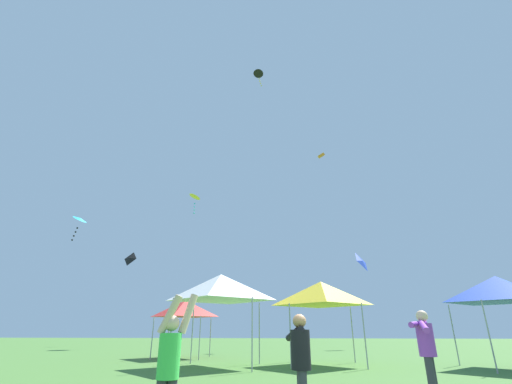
{
  "coord_description": "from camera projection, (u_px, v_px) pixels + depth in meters",
  "views": [
    {
      "loc": [
        -0.65,
        -6.37,
        1.42
      ],
      "look_at": [
        -3.13,
        19.72,
        11.73
      ],
      "focal_mm": 24.58,
      "sensor_mm": 36.0,
      "label": 1
    }
  ],
  "objects": [
    {
      "name": "person_flyer_green",
      "position": [
        170.0,
        361.0,
        5.01
      ],
      "size": [
        0.54,
        0.39,
        1.94
      ],
      "color": "#2D2D38",
      "rests_on": "ground"
    },
    {
      "name": "canopy_tent_blue",
      "position": [
        498.0,
        289.0,
        14.38
      ],
      "size": [
        3.27,
        3.27,
        3.5
      ],
      "color": "#9E9EA3",
      "rests_on": "ground"
    },
    {
      "name": "kite_black_diamond",
      "position": [
        130.0,
        259.0,
        36.98
      ],
      "size": [
        1.02,
        0.93,
        1.23
      ],
      "color": "black"
    },
    {
      "name": "canopy_tent_red",
      "position": [
        185.0,
        309.0,
        19.55
      ],
      "size": [
        2.76,
        2.76,
        2.96
      ],
      "color": "#9E9EA3",
      "rests_on": "ground"
    },
    {
      "name": "kite_orange_box",
      "position": [
        321.0,
        156.0,
        37.03
      ],
      "size": [
        0.81,
        0.53,
        0.66
      ],
      "color": "orange"
    },
    {
      "name": "person_watcher_black",
      "position": [
        301.0,
        357.0,
        5.91
      ],
      "size": [
        0.43,
        0.9,
        1.67
      ],
      "color": "#2D2D38",
      "rests_on": "ground"
    },
    {
      "name": "canopy_tent_yellow",
      "position": [
        321.0,
        293.0,
        15.91
      ],
      "size": [
        3.25,
        3.25,
        3.47
      ],
      "color": "#9E9EA3",
      "rests_on": "ground"
    },
    {
      "name": "kite_black_delta",
      "position": [
        258.0,
        74.0,
        34.99
      ],
      "size": [
        1.12,
        1.11,
        1.86
      ],
      "color": "black"
    },
    {
      "name": "kite_yellow_delta",
      "position": [
        195.0,
        197.0,
        37.72
      ],
      "size": [
        1.55,
        1.58,
        2.42
      ],
      "color": "yellow"
    },
    {
      "name": "kite_cyan_delta",
      "position": [
        80.0,
        219.0,
        24.82
      ],
      "size": [
        1.2,
        1.25,
        1.97
      ],
      "color": "#2DB7CC"
    },
    {
      "name": "person_companion_purple",
      "position": [
        426.0,
        346.0,
        7.71
      ],
      "size": [
        0.6,
        0.99,
        1.83
      ],
      "color": "#2D2D38",
      "rests_on": "ground"
    },
    {
      "name": "kite_blue_diamond",
      "position": [
        363.0,
        262.0,
        30.84
      ],
      "size": [
        1.34,
        1.35,
        1.35
      ],
      "color": "blue"
    },
    {
      "name": "canopy_tent_white",
      "position": [
        221.0,
        287.0,
        15.18
      ],
      "size": [
        3.44,
        3.44,
        3.68
      ],
      "color": "#9E9EA3",
      "rests_on": "ground"
    }
  ]
}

